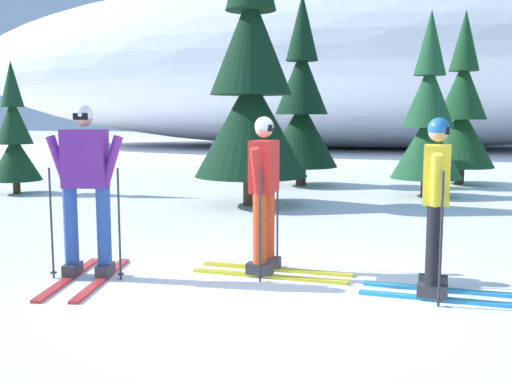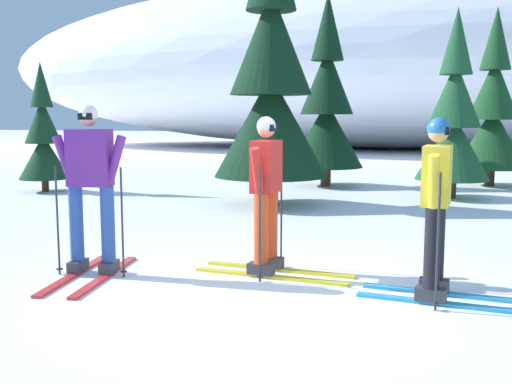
# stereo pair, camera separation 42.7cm
# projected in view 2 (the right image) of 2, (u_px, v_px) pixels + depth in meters

# --- Properties ---
(ground_plane) EXTENTS (120.00, 120.00, 0.00)m
(ground_plane) POSITION_uv_depth(u_px,v_px,m) (271.00, 290.00, 5.92)
(ground_plane) COLOR white
(skier_red_jacket) EXTENTS (1.77, 0.77, 1.73)m
(skier_red_jacket) POSITION_uv_depth(u_px,v_px,m) (267.00, 194.00, 6.43)
(skier_red_jacket) COLOR gold
(skier_red_jacket) RESTS_ON ground
(skier_yellow_jacket) EXTENTS (1.61, 0.80, 1.72)m
(skier_yellow_jacket) POSITION_uv_depth(u_px,v_px,m) (437.00, 205.00, 5.52)
(skier_yellow_jacket) COLOR #2893CC
(skier_yellow_jacket) RESTS_ON ground
(skier_purple_jacket) EXTENTS (0.84, 1.70, 1.85)m
(skier_purple_jacket) POSITION_uv_depth(u_px,v_px,m) (90.00, 185.00, 6.38)
(skier_purple_jacket) COLOR red
(skier_purple_jacket) RESTS_ON ground
(pine_tree_far_left) EXTENTS (1.14, 1.14, 2.96)m
(pine_tree_far_left) POSITION_uv_depth(u_px,v_px,m) (43.00, 138.00, 13.56)
(pine_tree_far_left) COLOR #47301E
(pine_tree_far_left) RESTS_ON ground
(pine_tree_left) EXTENTS (2.19, 2.19, 5.67)m
(pine_tree_left) POSITION_uv_depth(u_px,v_px,m) (271.00, 82.00, 11.30)
(pine_tree_left) COLOR #47301E
(pine_tree_left) RESTS_ON ground
(pine_tree_center_left) EXTENTS (1.82, 1.82, 4.72)m
(pine_tree_center_left) POSITION_uv_depth(u_px,v_px,m) (327.00, 106.00, 14.59)
(pine_tree_center_left) COLOR #47301E
(pine_tree_center_left) RESTS_ON ground
(pine_tree_center) EXTENTS (1.53, 1.53, 3.97)m
(pine_tree_center) POSITION_uv_depth(u_px,v_px,m) (454.00, 120.00, 12.39)
(pine_tree_center) COLOR #47301E
(pine_tree_center) RESTS_ON ground
(pine_tree_center_right) EXTENTS (1.69, 1.69, 4.38)m
(pine_tree_center_right) POSITION_uv_depth(u_px,v_px,m) (493.00, 112.00, 14.62)
(pine_tree_center_right) COLOR #47301E
(pine_tree_center_right) RESTS_ON ground
(snow_ridge_background) EXTENTS (46.50, 20.09, 9.14)m
(snow_ridge_background) POSITION_uv_depth(u_px,v_px,m) (400.00, 64.00, 32.18)
(snow_ridge_background) COLOR white
(snow_ridge_background) RESTS_ON ground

